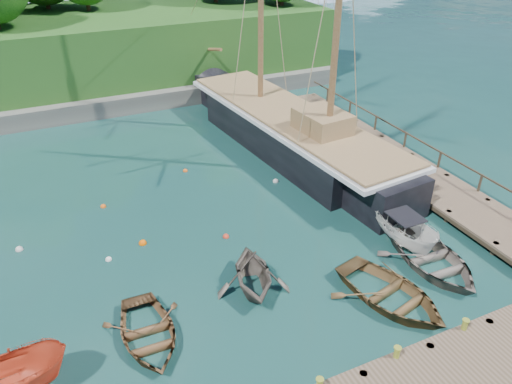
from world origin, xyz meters
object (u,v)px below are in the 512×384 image
rowboat_1 (253,288)px  rowboat_0 (149,340)px  rowboat_2 (390,302)px  schooner (291,135)px  cabin_boat_white (401,242)px  rowboat_3 (431,267)px

rowboat_1 → rowboat_0: bearing=-154.0°
rowboat_1 → rowboat_2: bearing=-18.8°
rowboat_2 → schooner: bearing=63.8°
cabin_boat_white → rowboat_1: bearing=-176.6°
cabin_boat_white → rowboat_3: bearing=-86.8°
rowboat_1 → rowboat_2: size_ratio=0.73×
rowboat_2 → rowboat_3: 3.19m
rowboat_1 → rowboat_3: 7.93m
rowboat_3 → cabin_boat_white: 2.04m
rowboat_0 → schooner: (12.26, 11.93, 1.06)m
rowboat_0 → rowboat_3: rowboat_3 is taller
rowboat_1 → schooner: size_ratio=0.13×
rowboat_0 → rowboat_3: 12.32m
rowboat_1 → schooner: 13.42m
rowboat_0 → schooner: bearing=45.5°
rowboat_2 → cabin_boat_white: 4.30m
cabin_boat_white → rowboat_2: bearing=-131.7°
cabin_boat_white → schooner: 11.01m
rowboat_2 → schooner: size_ratio=0.19×
rowboat_0 → schooner: schooner is taller
rowboat_1 → cabin_boat_white: (7.66, 0.02, 0.00)m
schooner → cabin_boat_white: bearing=-95.8°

